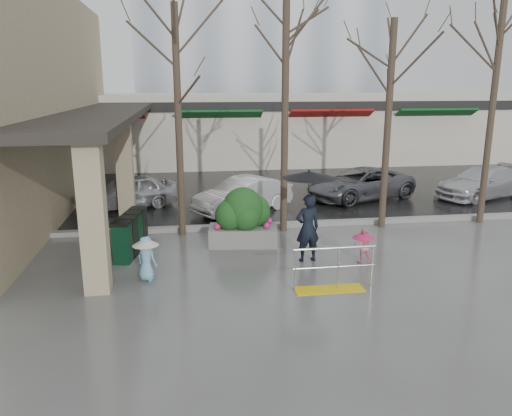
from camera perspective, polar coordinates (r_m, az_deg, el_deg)
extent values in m
plane|color=#51514F|center=(12.48, 0.99, -7.50)|extent=(120.00, 120.00, 0.00)
cube|color=black|center=(33.82, -5.09, 6.21)|extent=(120.00, 36.00, 0.01)
cube|color=gray|center=(16.21, -1.30, -2.11)|extent=(120.00, 0.30, 0.15)
cube|color=#2D2823|center=(19.69, -17.13, 10.65)|extent=(2.80, 18.00, 0.25)
cube|color=tan|center=(11.49, -18.12, -0.94)|extent=(0.55, 0.55, 3.50)
cube|color=tan|center=(17.79, -14.75, 4.42)|extent=(0.55, 0.55, 3.50)
cube|color=beige|center=(29.82, -0.83, 9.07)|extent=(34.00, 6.00, 4.00)
cube|color=maroon|center=(26.92, -17.36, 9.73)|extent=(4.50, 1.68, 0.87)
cube|color=#0F4C1E|center=(26.67, -4.33, 10.28)|extent=(4.50, 1.68, 0.87)
cube|color=maroon|center=(27.75, 8.33, 10.32)|extent=(4.50, 1.68, 0.87)
cube|color=#0F4C1E|center=(30.02, 19.54, 9.94)|extent=(4.50, 1.68, 0.87)
cube|color=black|center=(26.86, -0.01, 11.52)|extent=(34.00, 0.35, 0.50)
cube|color=yellow|center=(11.67, 8.35, -9.18)|extent=(1.60, 0.50, 0.02)
cylinder|color=silver|center=(11.29, 4.52, -7.20)|extent=(0.05, 0.05, 1.00)
cylinder|color=silver|center=(11.54, 9.40, -6.86)|extent=(0.05, 0.05, 1.00)
cylinder|color=silver|center=(11.80, 13.13, -6.57)|extent=(0.05, 0.05, 1.00)
cylinder|color=silver|center=(11.35, 9.02, -4.54)|extent=(1.90, 0.06, 0.06)
cylinder|color=silver|center=(11.50, 8.93, -6.66)|extent=(1.90, 0.04, 0.04)
cylinder|color=#382B21|center=(15.10, -8.84, 9.39)|extent=(0.22, 0.22, 6.80)
cylinder|color=#382B21|center=(15.40, 3.31, 9.99)|extent=(0.22, 0.22, 7.00)
cylinder|color=#382B21|center=(16.41, 14.81, 8.93)|extent=(0.22, 0.22, 6.50)
cylinder|color=#382B21|center=(18.04, 25.31, 9.60)|extent=(0.22, 0.22, 7.20)
imported|color=black|center=(13.14, 5.92, -2.29)|extent=(0.72, 0.53, 1.81)
cylinder|color=black|center=(12.91, 6.02, 1.70)|extent=(0.02, 0.02, 1.15)
cone|color=black|center=(12.81, 6.08, 3.81)|extent=(1.39, 1.39, 0.18)
sphere|color=black|center=(12.79, 6.09, 4.30)|extent=(0.05, 0.05, 0.05)
imported|color=pink|center=(13.34, 12.13, -4.21)|extent=(0.50, 0.41, 0.95)
cylinder|color=black|center=(13.29, 12.17, -3.50)|extent=(0.02, 0.02, 0.41)
cone|color=#D2215B|center=(13.26, 12.20, -3.02)|extent=(0.58, 0.58, 0.18)
sphere|color=black|center=(13.23, 12.22, -2.56)|extent=(0.05, 0.05, 0.05)
imported|color=#78B0D5|center=(12.19, -12.42, -5.65)|extent=(0.63, 0.60, 1.09)
cylinder|color=black|center=(12.11, -12.48, -4.51)|extent=(0.02, 0.02, 0.51)
cone|color=beige|center=(12.06, -12.52, -3.77)|extent=(0.63, 0.63, 0.18)
sphere|color=black|center=(12.02, -12.55, -3.28)|extent=(0.05, 0.05, 0.05)
cube|color=slate|center=(14.58, -1.50, -3.16)|extent=(2.05, 1.20, 0.54)
ellipsoid|color=#183812|center=(14.36, -1.52, -0.08)|extent=(1.19, 1.07, 1.25)
sphere|color=#183812|center=(14.26, -2.98, -0.82)|extent=(0.86, 0.86, 0.86)
sphere|color=#183812|center=(14.60, -0.11, -0.37)|extent=(0.91, 0.91, 0.91)
cube|color=#0C341E|center=(13.49, -15.01, -4.01)|extent=(0.49, 0.49, 1.03)
cube|color=black|center=(13.33, -15.16, -1.72)|extent=(0.53, 0.53, 0.07)
cube|color=black|center=(13.96, -14.39, -3.36)|extent=(0.49, 0.49, 1.03)
cube|color=black|center=(13.80, -14.53, -1.14)|extent=(0.53, 0.53, 0.07)
cube|color=#0B341A|center=(14.43, -13.80, -2.76)|extent=(0.49, 0.49, 1.03)
cube|color=black|center=(14.28, -13.93, -0.61)|extent=(0.53, 0.53, 0.07)
cube|color=black|center=(14.90, -13.25, -2.19)|extent=(0.49, 0.49, 1.03)
cube|color=black|center=(14.75, -13.37, -0.10)|extent=(0.53, 0.53, 0.07)
imported|color=#AFAFB4|center=(19.38, -14.54, 1.82)|extent=(3.98, 2.64, 1.26)
imported|color=white|center=(18.19, -1.49, 1.49)|extent=(3.95, 3.15, 1.26)
imported|color=#5A5C61|center=(20.69, 11.82, 2.73)|extent=(4.98, 3.52, 1.26)
imported|color=silver|center=(22.56, 24.44, 2.69)|extent=(4.69, 3.19, 1.26)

